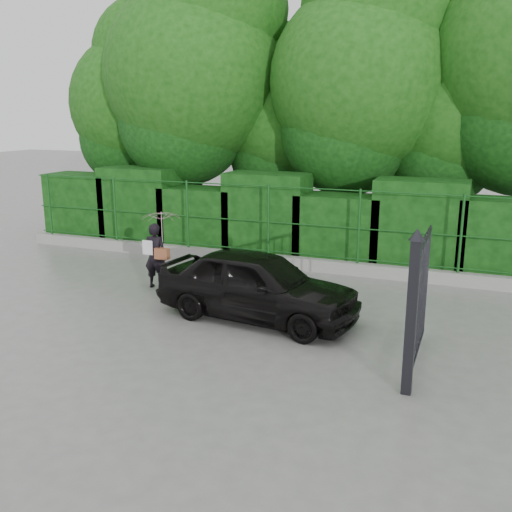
% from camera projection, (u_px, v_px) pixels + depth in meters
% --- Properties ---
extents(ground, '(80.00, 80.00, 0.00)m').
position_uv_depth(ground, '(165.00, 322.00, 10.74)').
color(ground, gray).
extents(kerb, '(14.00, 0.25, 0.30)m').
position_uv_depth(kerb, '(254.00, 259.00, 14.76)').
color(kerb, '#9E9E99').
rests_on(kerb, ground).
extents(fence, '(14.13, 0.06, 1.80)m').
position_uv_depth(fence, '(262.00, 220.00, 14.42)').
color(fence, '#144C18').
rests_on(fence, kerb).
extents(hedge, '(14.20, 1.20, 2.28)m').
position_uv_depth(hedge, '(265.00, 219.00, 15.46)').
color(hedge, black).
rests_on(hedge, ground).
extents(trees, '(17.10, 6.15, 8.08)m').
position_uv_depth(trees, '(333.00, 84.00, 16.17)').
color(trees, black).
rests_on(trees, ground).
extents(gate, '(0.22, 2.33, 2.36)m').
position_uv_depth(gate, '(416.00, 303.00, 8.15)').
color(gate, black).
rests_on(gate, ground).
extents(woman, '(0.87, 0.88, 1.74)m').
position_uv_depth(woman, '(160.00, 238.00, 12.57)').
color(woman, black).
rests_on(woman, ground).
extents(car, '(4.08, 2.06, 1.33)m').
position_uv_depth(car, '(257.00, 285.00, 10.76)').
color(car, black).
rests_on(car, ground).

